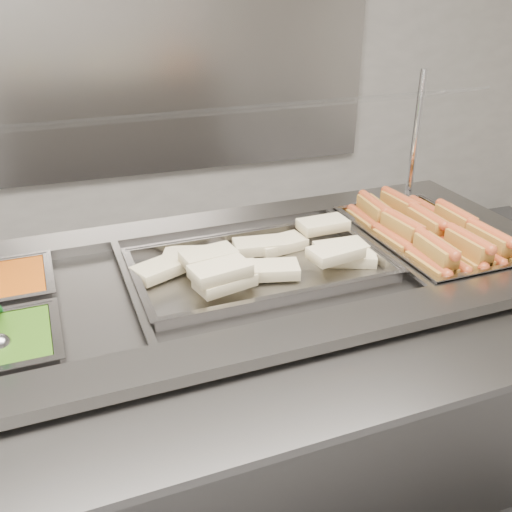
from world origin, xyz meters
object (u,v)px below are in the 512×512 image
object	(u,v)px
pan_hotdogs	(426,245)
pan_wraps	(259,271)
sneeze_guard	(211,118)
steam_counter	(241,394)

from	to	relation	value
pan_hotdogs	pan_wraps	distance (m)	0.59
pan_hotdogs	pan_wraps	size ratio (longest dim) A/B	0.81
sneeze_guard	steam_counter	bearing A→B (deg)	-87.70
sneeze_guard	pan_hotdogs	size ratio (longest dim) A/B	2.95
steam_counter	pan_hotdogs	world-z (taller)	pan_hotdogs
sneeze_guard	pan_hotdogs	world-z (taller)	sneeze_guard
steam_counter	pan_wraps	world-z (taller)	pan_wraps
sneeze_guard	pan_wraps	distance (m)	0.47
steam_counter	sneeze_guard	distance (m)	0.88
steam_counter	sneeze_guard	bearing A→B (deg)	92.30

